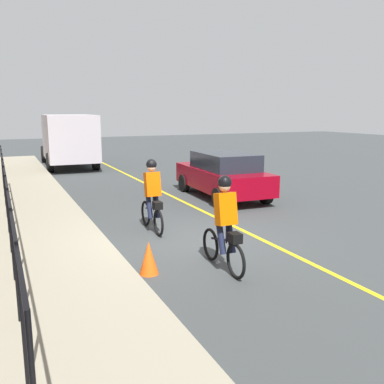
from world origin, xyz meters
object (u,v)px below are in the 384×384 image
(cyclist_follow, at_px, (225,224))
(patrol_sedan, at_px, (223,174))
(cyclist_lead, at_px, (152,196))
(traffic_cone_near, at_px, (149,258))
(box_truck_background, at_px, (68,138))

(cyclist_follow, distance_m, patrol_sedan, 6.86)
(cyclist_lead, distance_m, traffic_cone_near, 2.90)
(cyclist_follow, bearing_deg, traffic_cone_near, 74.53)
(patrol_sedan, relative_size, traffic_cone_near, 7.12)
(traffic_cone_near, bearing_deg, box_truck_background, -3.76)
(cyclist_follow, relative_size, traffic_cone_near, 2.90)
(patrol_sedan, xyz_separation_m, box_truck_background, (10.79, 3.57, 0.73))
(box_truck_background, bearing_deg, cyclist_follow, -176.88)
(cyclist_lead, xyz_separation_m, box_truck_background, (13.75, -0.06, 0.64))
(cyclist_follow, bearing_deg, cyclist_lead, 8.08)
(cyclist_follow, height_order, box_truck_background, box_truck_background)
(patrol_sedan, relative_size, box_truck_background, 0.66)
(patrol_sedan, bearing_deg, cyclist_lead, 131.69)
(cyclist_follow, height_order, traffic_cone_near, cyclist_follow)
(box_truck_background, height_order, traffic_cone_near, box_truck_background)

